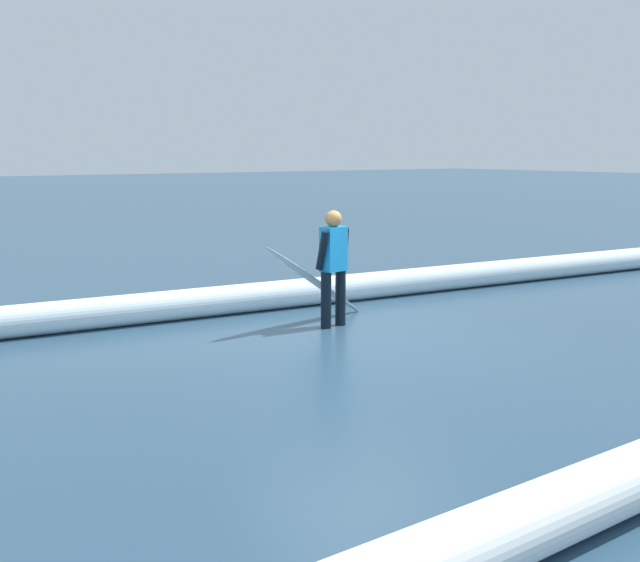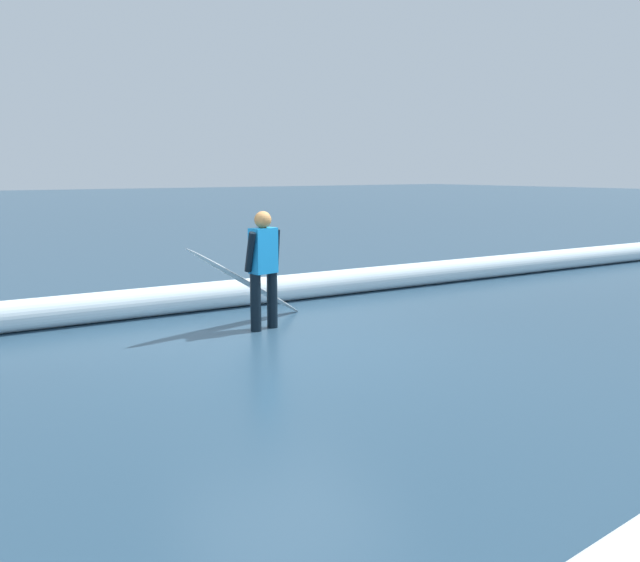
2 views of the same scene
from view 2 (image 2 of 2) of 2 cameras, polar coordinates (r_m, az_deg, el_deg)
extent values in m
plane|color=#274359|center=(7.72, -3.03, -5.71)|extent=(140.00, 140.00, 0.00)
cylinder|color=black|center=(8.37, -5.69, -1.92)|extent=(0.14, 0.14, 0.75)
cylinder|color=black|center=(8.54, -4.24, -1.66)|extent=(0.14, 0.14, 0.75)
cube|color=#198CD8|center=(8.35, -5.02, 2.68)|extent=(0.37, 0.26, 0.58)
sphere|color=#BF864B|center=(8.31, -5.06, 5.40)|extent=(0.22, 0.22, 0.22)
cylinder|color=black|center=(8.21, -6.17, 2.55)|extent=(0.09, 0.23, 0.53)
cylinder|color=black|center=(8.49, -3.91, 2.81)|extent=(0.09, 0.14, 0.53)
ellipsoid|color=white|center=(8.68, -6.41, -0.20)|extent=(2.09, 0.89, 1.18)
ellipsoid|color=red|center=(8.68, -6.41, -0.17)|extent=(1.65, 0.62, 0.96)
cylinder|color=white|center=(10.55, -0.72, -0.37)|extent=(23.59, 1.79, 0.42)
camera|label=1|loc=(3.19, -159.13, -3.97)|focal=48.37mm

